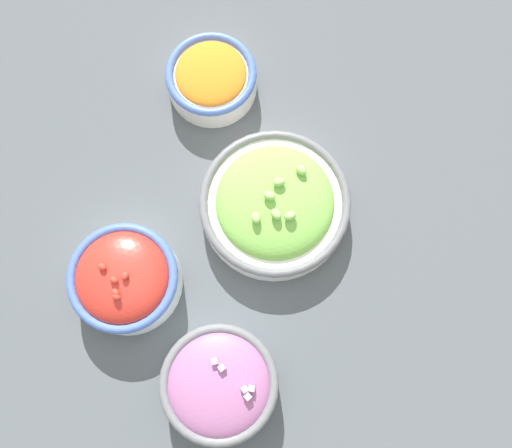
% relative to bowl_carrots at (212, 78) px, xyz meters
% --- Properties ---
extents(ground_plane, '(3.00, 3.00, 0.00)m').
position_rel_bowl_carrots_xyz_m(ground_plane, '(0.19, 0.11, -0.03)').
color(ground_plane, '#4C5156').
extents(bowl_carrots, '(0.13, 0.13, 0.05)m').
position_rel_bowl_carrots_xyz_m(bowl_carrots, '(0.00, 0.00, 0.00)').
color(bowl_carrots, silver).
rests_on(bowl_carrots, ground_plane).
extents(bowl_lettuce, '(0.20, 0.20, 0.07)m').
position_rel_bowl_carrots_xyz_m(bowl_lettuce, '(0.16, 0.13, 0.00)').
color(bowl_lettuce, silver).
rests_on(bowl_lettuce, ground_plane).
extents(bowl_cherry_tomatoes, '(0.14, 0.14, 0.08)m').
position_rel_bowl_carrots_xyz_m(bowl_cherry_tomatoes, '(0.30, -0.04, 0.01)').
color(bowl_cherry_tomatoes, white).
rests_on(bowl_cherry_tomatoes, ground_plane).
extents(bowl_red_onion, '(0.15, 0.15, 0.07)m').
position_rel_bowl_carrots_xyz_m(bowl_red_onion, '(0.41, 0.11, 0.01)').
color(bowl_red_onion, '#B2C1CC').
rests_on(bowl_red_onion, ground_plane).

